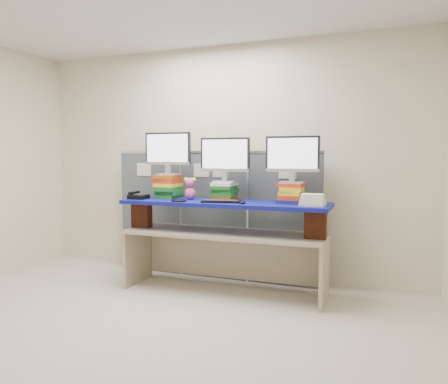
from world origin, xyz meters
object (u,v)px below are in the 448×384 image
at_px(desk, 224,244).
at_px(blue_board, 224,203).
at_px(desk_phone, 138,196).
at_px(monitor_center, 225,157).
at_px(monitor_right, 292,156).
at_px(keyboard, 221,201).
at_px(monitor_left, 168,151).

relative_size(desk, blue_board, 0.98).
relative_size(blue_board, desk_phone, 11.36).
distance_m(monitor_center, monitor_right, 0.74).
bearing_deg(desk_phone, desk, 6.02).
bearing_deg(blue_board, desk, -77.70).
xyz_separation_m(monitor_right, desk_phone, (-1.70, -0.26, -0.45)).
relative_size(keyboard, desk_phone, 2.13).
relative_size(desk, monitor_left, 3.93).
xyz_separation_m(desk, desk_phone, (-0.99, -0.12, 0.49)).
relative_size(monitor_left, monitor_center, 1.00).
bearing_deg(blue_board, keyboard, -85.82).
height_order(blue_board, monitor_left, monitor_left).
xyz_separation_m(blue_board, keyboard, (0.01, -0.12, 0.03)).
distance_m(desk, monitor_left, 1.24).
bearing_deg(monitor_right, monitor_left, -180.00).
xyz_separation_m(blue_board, desk_phone, (-0.99, -0.12, 0.05)).
xyz_separation_m(monitor_left, monitor_right, (1.43, 0.04, -0.06)).
distance_m(blue_board, monitor_left, 0.92).
bearing_deg(keyboard, monitor_left, 152.08).
bearing_deg(blue_board, monitor_right, 9.53).
bearing_deg(monitor_left, monitor_right, 0.00).
distance_m(monitor_left, monitor_right, 1.43).
relative_size(desk, desk_phone, 11.09).
distance_m(monitor_left, monitor_center, 0.70).
height_order(blue_board, keyboard, keyboard).
relative_size(desk, monitor_right, 3.93).
distance_m(monitor_right, desk_phone, 1.77).
xyz_separation_m(blue_board, monitor_center, (-0.04, 0.12, 0.49)).
bearing_deg(desk, monitor_left, 170.71).
height_order(monitor_left, keyboard, monitor_left).
bearing_deg(monitor_center, desk, -74.95).
height_order(desk, keyboard, keyboard).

